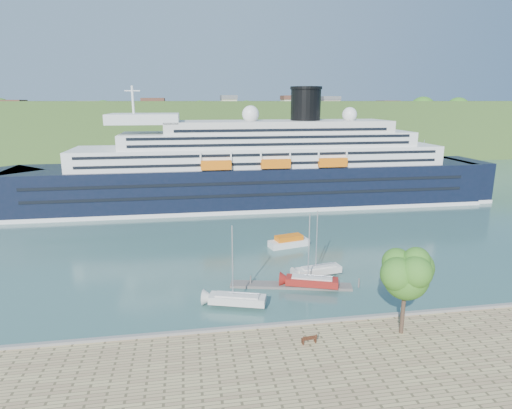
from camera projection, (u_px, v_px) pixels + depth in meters
The scene contains 11 objects.
ground at pixel (271, 334), 45.57m from camera, with size 400.00×400.00×0.00m, color #2F5551.
far_hillside at pixel (204, 130), 181.74m from camera, with size 400.00×50.00×24.00m, color #375722.
quay_coping at pixel (271, 325), 45.11m from camera, with size 220.00×0.50×0.30m, color slate.
cruise_ship at pixel (251, 147), 98.70m from camera, with size 122.15×17.79×27.43m, color black, non-canonical shape.
park_bench at pixel (309, 338), 41.92m from camera, with size 1.58×0.65×1.01m, color #4F2816, non-canonical shape.
promenade_tree at pixel (405, 288), 42.72m from camera, with size 6.02×6.02×9.97m, color #33691B, non-canonical shape.
floating_pontoon at pixel (291, 285), 57.05m from camera, with size 16.13×1.97×0.36m, color #66605A, non-canonical shape.
sailboat_white_near at pixel (237, 269), 50.35m from camera, with size 7.53×2.09×9.73m, color silver, non-canonical shape.
sailboat_red at pixel (313, 254), 55.43m from camera, with size 7.58×2.10×9.79m, color maroon, non-canonical shape.
sailboat_white_far at pixel (320, 246), 59.39m from camera, with size 7.11×1.98×9.19m, color silver, non-canonical shape.
tender_launch at pixel (289, 241), 72.76m from camera, with size 6.99×2.39×1.93m, color orange, non-canonical shape.
Camera 1 is at (-8.20, -40.21, 24.21)m, focal length 30.00 mm.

